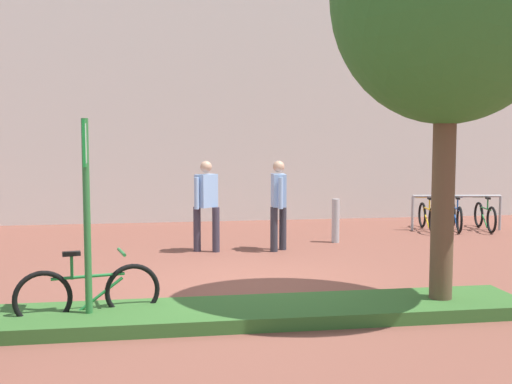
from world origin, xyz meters
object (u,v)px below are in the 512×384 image
at_px(parking_sign_post, 86,191).
at_px(person_casual_tan, 279,200).
at_px(person_shirt_blue, 206,200).
at_px(bike_at_sign, 89,293).
at_px(bike_rack_cluster, 456,215).
at_px(bollard_steel, 336,221).

xyz_separation_m(parking_sign_post, person_casual_tan, (3.04, 4.35, -0.57)).
relative_size(parking_sign_post, person_shirt_blue, 1.38).
xyz_separation_m(person_casual_tan, person_shirt_blue, (-1.37, 0.11, 0.00)).
height_order(bike_at_sign, person_casual_tan, person_casual_tan).
distance_m(parking_sign_post, person_shirt_blue, 4.79).
distance_m(bike_at_sign, person_shirt_blue, 4.66).
bearing_deg(bike_at_sign, person_shirt_blue, 68.47).
bearing_deg(parking_sign_post, person_casual_tan, 54.99).
xyz_separation_m(bike_rack_cluster, person_shirt_blue, (-5.95, -1.81, 0.63)).
xyz_separation_m(bike_at_sign, person_casual_tan, (3.06, 4.18, 0.63)).
xyz_separation_m(bike_at_sign, bike_rack_cluster, (7.65, 6.11, -0.00)).
relative_size(bollard_steel, person_casual_tan, 0.52).
bearing_deg(parking_sign_post, bollard_steel, 49.18).
distance_m(bike_at_sign, bollard_steel, 6.59).
distance_m(parking_sign_post, bike_at_sign, 1.22).
bearing_deg(bike_rack_cluster, bollard_steel, -159.81).
xyz_separation_m(bike_at_sign, person_shirt_blue, (1.69, 4.29, 0.63)).
bearing_deg(bike_rack_cluster, parking_sign_post, -140.60).
height_order(person_casual_tan, person_shirt_blue, same).
distance_m(bollard_steel, person_shirt_blue, 2.82).
height_order(parking_sign_post, bike_at_sign, parking_sign_post).
bearing_deg(person_shirt_blue, person_casual_tan, -4.56).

